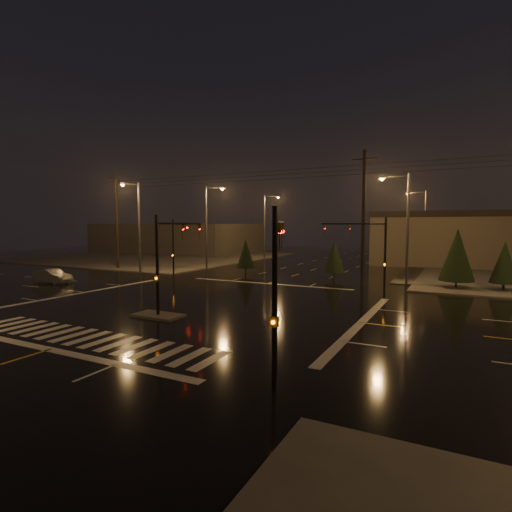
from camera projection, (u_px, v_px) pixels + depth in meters
name	position (u px, v px, depth m)	size (l,w,h in m)	color
ground	(198.00, 305.00, 27.09)	(140.00, 140.00, 0.00)	black
sidewalk_nw	(156.00, 257.00, 67.35)	(36.00, 36.00, 0.12)	#45423D
median_island	(158.00, 315.00, 23.54)	(3.00, 1.60, 0.15)	#45423D
crosswalk	(88.00, 338.00, 19.10)	(15.00, 2.60, 0.01)	beige
stop_bar_near	(50.00, 349.00, 17.33)	(16.00, 0.50, 0.01)	beige
stop_bar_far	(267.00, 284.00, 36.85)	(16.00, 0.50, 0.01)	beige
commercial_block	(177.00, 238.00, 80.05)	(30.00, 18.00, 5.60)	#3E3837
signal_mast_median	(167.00, 252.00, 24.08)	(0.25, 4.59, 6.00)	black
signal_mast_ne	(371.00, 246.00, 31.47)	(4.84, 1.86, 6.00)	black
signal_mast_nw	(179.00, 241.00, 40.11)	(4.84, 1.86, 6.00)	black
signal_mast_se	(277.00, 275.00, 13.50)	(1.55, 3.87, 6.00)	black
streetlight_1	(208.00, 222.00, 47.70)	(2.77, 0.32, 10.00)	#38383A
streetlight_2	(266.00, 223.00, 61.89)	(2.77, 0.32, 10.00)	#38383A
streetlight_3	(404.00, 221.00, 35.75)	(2.77, 0.32, 10.00)	#38383A
streetlight_4	(423.00, 222.00, 53.50)	(2.77, 0.32, 10.00)	#38383A
streetlight_5	(137.00, 221.00, 43.84)	(0.32, 2.77, 10.00)	#38383A
utility_pole_0	(117.00, 219.00, 49.04)	(2.20, 0.32, 12.00)	black
utility_pole_1	(363.00, 217.00, 35.40)	(2.20, 0.32, 12.00)	black
conifer_0	(457.00, 255.00, 33.61)	(2.83, 2.83, 5.13)	black
conifer_1	(505.00, 262.00, 32.25)	(2.18, 2.18, 4.10)	black
conifer_3	(246.00, 254.00, 43.78)	(2.01, 2.01, 3.84)	black
conifer_4	(334.00, 256.00, 39.77)	(2.03, 2.03, 3.87)	black
car_crossing	(52.00, 276.00, 37.15)	(1.40, 4.01, 1.32)	slate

